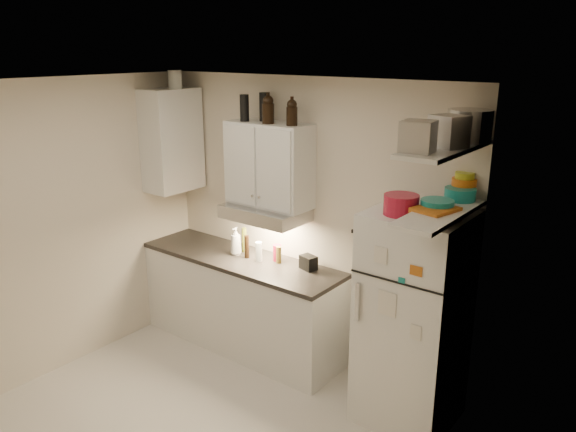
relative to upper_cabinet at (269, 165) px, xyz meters
The scene contains 36 objects.
floor 2.29m from the upper_cabinet, 77.33° to the right, with size 3.20×3.00×0.02m, color silver.
ceiling 1.58m from the upper_cabinet, 77.33° to the right, with size 3.20×3.00×0.02m, color white.
back_wall 0.63m from the upper_cabinet, 30.26° to the left, with size 3.20×0.02×2.60m, color beige.
left_wall 1.94m from the upper_cabinet, 134.46° to the right, with size 0.02×3.00×2.60m, color beige.
right_wall 2.39m from the upper_cabinet, 34.95° to the right, with size 0.02×3.00×2.60m, color beige.
base_cabinet 1.41m from the upper_cabinet, 151.63° to the right, with size 2.10×0.60×0.88m, color white.
countertop 0.97m from the upper_cabinet, 151.63° to the right, with size 2.10×0.62×0.04m, color black.
upper_cabinet is the anchor object (origin of this frame).
side_cabinet 1.15m from the upper_cabinet, behind, with size 0.33×0.55×1.00m, color white.
range_hood 0.44m from the upper_cabinet, 90.00° to the right, with size 0.76×0.46×0.12m, color silver.
fridge 1.84m from the upper_cabinet, ahead, with size 0.70×0.68×1.70m, color white.
shelf_hi 1.82m from the upper_cabinet, 10.05° to the right, with size 0.30×0.95×0.03m, color white.
shelf_lo 1.78m from the upper_cabinet, 10.05° to the right, with size 0.30×0.95×0.03m, color white.
knife_strip 1.13m from the upper_cabinet, ahead, with size 0.42×0.02×0.03m, color black.
dutch_oven 1.49m from the upper_cabinet, 11.96° to the right, with size 0.25×0.25×0.14m, color #AB132F.
book_stack 1.75m from the upper_cabinet, 10.28° to the right, with size 0.23×0.29×0.10m, color #B65D16.
spice_jar 1.68m from the upper_cabinet, ahead, with size 0.07×0.07×0.11m, color silver.
stock_pot 1.86m from the upper_cabinet, ahead, with size 0.30×0.30×0.22m, color silver.
tin_a 1.87m from the upper_cabinet, 10.46° to the right, with size 0.21×0.19×0.21m, color #AAAAAD.
tin_b 1.86m from the upper_cabinet, 19.69° to the right, with size 0.19×0.19×0.19m, color #AAAAAD.
bowl_teal 1.74m from the upper_cabinet, ahead, with size 0.22×0.22×0.09m, color teal.
bowl_orange 1.74m from the upper_cabinet, ahead, with size 0.18×0.18×0.05m, color orange.
bowl_yellow 1.74m from the upper_cabinet, ahead, with size 0.14×0.14×0.04m, color gold.
plates 1.71m from the upper_cabinet, ahead, with size 0.23×0.23×0.06m, color teal.
growler_a 0.50m from the upper_cabinet, 53.72° to the right, with size 0.10×0.10×0.25m, color black, non-canonical shape.
growler_b 0.57m from the upper_cabinet, ahead, with size 0.09×0.09×0.22m, color black, non-canonical shape.
thermos_a 0.51m from the upper_cabinet, 151.13° to the left, with size 0.09×0.09×0.25m, color black.
thermos_b 0.54m from the upper_cabinet, 162.89° to the right, with size 0.08×0.08×0.23m, color black.
side_jar 1.28m from the upper_cabinet, behind, with size 0.13×0.13×0.17m, color silver.
soap_bottle 0.83m from the upper_cabinet, 162.87° to the right, with size 0.12×0.12×0.30m, color white.
pepper_mill 0.83m from the upper_cabinet, 11.95° to the right, with size 0.05×0.05×0.16m, color brown.
oil_bottle 0.85m from the upper_cabinet, behind, with size 0.05×0.05×0.24m, color #555A16.
vinegar_bottle 0.83m from the upper_cabinet, 151.62° to the right, with size 0.05×0.05×0.22m, color black.
clear_bottle 0.82m from the upper_cabinet, 116.09° to the right, with size 0.06×0.06×0.19m, color silver.
red_jar 0.83m from the upper_cabinet, ahead, with size 0.08×0.08×0.16m, color #AB132F.
caddy 0.95m from the upper_cabinet, ahead, with size 0.15×0.11×0.13m, color black.
Camera 1 is at (2.85, -2.46, 2.84)m, focal length 35.00 mm.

